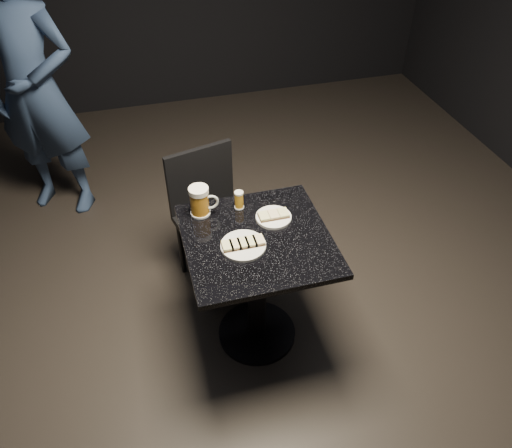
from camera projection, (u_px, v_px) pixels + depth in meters
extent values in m
plane|color=black|center=(257.00, 333.00, 2.88)|extent=(6.00, 6.00, 0.00)
cylinder|color=silver|center=(243.00, 246.00, 2.34)|extent=(0.22, 0.22, 0.01)
cylinder|color=white|center=(274.00, 217.00, 2.50)|extent=(0.18, 0.18, 0.01)
imported|color=navy|center=(35.00, 90.00, 3.23)|extent=(0.79, 0.68, 1.82)
cylinder|color=black|center=(257.00, 332.00, 2.88)|extent=(0.44, 0.44, 0.03)
cylinder|color=black|center=(257.00, 290.00, 2.64)|extent=(0.10, 0.10, 0.69)
cube|color=black|center=(257.00, 240.00, 2.40)|extent=(0.70, 0.70, 0.03)
cylinder|color=white|center=(201.00, 212.00, 2.53)|extent=(0.10, 0.10, 0.01)
cylinder|color=orange|center=(200.00, 202.00, 2.49)|extent=(0.09, 0.09, 0.12)
cylinder|color=white|center=(198.00, 191.00, 2.44)|extent=(0.10, 0.10, 0.03)
torus|color=silver|center=(211.00, 202.00, 2.48)|extent=(0.08, 0.01, 0.08)
cylinder|color=white|center=(239.00, 207.00, 2.57)|extent=(0.05, 0.05, 0.01)
cylinder|color=gold|center=(239.00, 200.00, 2.54)|extent=(0.04, 0.04, 0.08)
cylinder|color=silver|center=(239.00, 193.00, 2.51)|extent=(0.05, 0.05, 0.01)
cube|color=black|center=(216.00, 226.00, 2.92)|extent=(0.50, 0.50, 0.04)
cylinder|color=black|center=(205.00, 283.00, 2.89)|extent=(0.03, 0.03, 0.43)
cylinder|color=black|center=(257.00, 262.00, 3.02)|extent=(0.03, 0.03, 0.43)
cylinder|color=black|center=(181.00, 247.00, 3.12)|extent=(0.03, 0.03, 0.43)
cylinder|color=black|center=(231.00, 229.00, 3.25)|extent=(0.03, 0.03, 0.43)
cube|color=black|center=(200.00, 179.00, 2.90)|extent=(0.40, 0.13, 0.41)
cube|color=#4C3521|center=(227.00, 247.00, 2.32)|extent=(0.05, 0.07, 0.01)
cube|color=#D1D184|center=(227.00, 245.00, 2.31)|extent=(0.05, 0.07, 0.01)
cube|color=#4C3521|center=(235.00, 245.00, 2.33)|extent=(0.05, 0.07, 0.01)
cube|color=beige|center=(235.00, 244.00, 2.32)|extent=(0.05, 0.07, 0.01)
cube|color=#4C3521|center=(243.00, 244.00, 2.33)|extent=(0.05, 0.07, 0.01)
cube|color=#D1D184|center=(243.00, 242.00, 2.33)|extent=(0.05, 0.07, 0.01)
cube|color=#4C3521|center=(251.00, 242.00, 2.34)|extent=(0.05, 0.07, 0.01)
cube|color=#D1D184|center=(251.00, 241.00, 2.34)|extent=(0.05, 0.07, 0.01)
cube|color=#4C3521|center=(259.00, 241.00, 2.35)|extent=(0.05, 0.07, 0.01)
cube|color=beige|center=(259.00, 239.00, 2.34)|extent=(0.05, 0.07, 0.01)
cube|color=#4C3521|center=(264.00, 217.00, 2.48)|extent=(0.05, 0.07, 0.01)
cube|color=#D1D184|center=(264.00, 216.00, 2.48)|extent=(0.05, 0.07, 0.01)
cube|color=#4C3521|center=(274.00, 215.00, 2.49)|extent=(0.05, 0.07, 0.01)
cube|color=beige|center=(274.00, 214.00, 2.49)|extent=(0.05, 0.07, 0.01)
cube|color=#4C3521|center=(283.00, 214.00, 2.50)|extent=(0.05, 0.07, 0.01)
cube|color=#D1D184|center=(283.00, 212.00, 2.50)|extent=(0.05, 0.07, 0.01)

